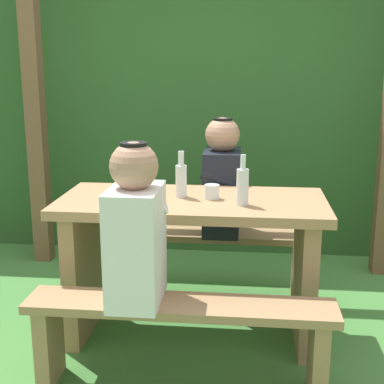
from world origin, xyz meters
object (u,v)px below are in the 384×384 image
Objects in this scene: person_black_coat at (222,181)px; bottle_center at (243,185)px; drinking_glass at (212,192)px; bench_near at (180,327)px; bottle_left at (139,178)px; person_white_shirt at (136,230)px; bottle_right at (181,179)px; picnic_table at (192,244)px; bench_far at (200,250)px.

person_black_coat is 2.81× the size of bottle_center.
drinking_glass is 0.20m from bottle_center.
bench_near is 0.85m from bottle_left.
drinking_glass reaches higher than bench_near.
person_white_shirt is at bearing -107.51° from person_black_coat.
bottle_right is (-0.19, -0.48, 0.11)m from person_black_coat.
bottle_left is (-0.10, 0.57, 0.11)m from person_white_shirt.
person_white_shirt is 0.63m from bottle_center.
bottle_center reaches higher than picnic_table.
bottle_center is at bearing -16.21° from bottle_left.
bottle_center is (0.13, -0.62, 0.11)m from person_black_coat.
drinking_glass is 0.18m from bottle_right.
bench_far is 0.72m from drinking_glass.
drinking_glass is (0.30, 0.52, 0.05)m from person_white_shirt.
person_white_shirt is at bearing 179.02° from bench_near.
bench_near is 1.00× the size of bench_far.
person_white_shirt is at bearing -119.59° from drinking_glass.
bottle_right is (-0.06, -0.49, 0.57)m from bench_far.
bottle_center is at bearing 42.13° from person_white_shirt.
bottle_center is (0.16, -0.11, 0.06)m from drinking_glass.
person_white_shirt is 2.81× the size of bottle_center.
bench_near is 1.13m from person_black_coat.
bottle_left reaches higher than bench_far.
bench_far is 5.47× the size of bottle_center.
drinking_glass reaches higher than bench_far.
picnic_table is 0.58m from person_black_coat.
person_white_shirt is 0.59m from bottle_left.
bottle_right is at bearing -111.59° from person_black_coat.
bench_near is 1.04m from bench_far.
bench_far is (0.00, 0.52, -0.21)m from picnic_table.
bottle_right is at bearing 172.59° from drinking_glass.
bottle_left is at bearing -132.88° from person_black_coat.
person_black_coat reaches higher than drinking_glass.
picnic_table is at bearing 69.39° from person_white_shirt.
person_black_coat reaches higher than bench_near.
bench_near is 0.74m from drinking_glass.
picnic_table is 0.60m from person_white_shirt.
person_white_shirt is at bearing -110.61° from picnic_table.
picnic_table is 6.27× the size of bottle_left.
bottle_left is (-0.29, -0.46, 0.56)m from bench_far.
bench_far is at bearing 101.52° from drinking_glass.
person_white_shirt and person_black_coat have the same top height.
bottle_left is at bearing 168.33° from picnic_table.
person_black_coat is (0.32, 1.03, 0.00)m from person_white_shirt.
bottle_center reaches higher than bench_far.
person_black_coat is at bearing -1.45° from bench_far.
person_white_shirt is (-0.19, 0.00, 0.45)m from bench_near.
bench_near is 1.95× the size of person_white_shirt.
bench_near is at bearing -90.00° from bench_far.
bench_near is at bearing -101.14° from drinking_glass.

